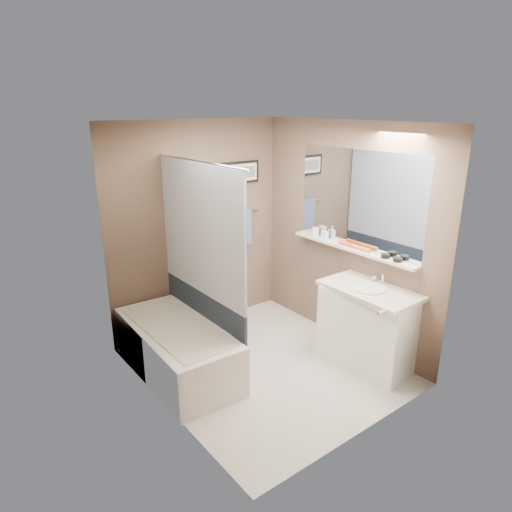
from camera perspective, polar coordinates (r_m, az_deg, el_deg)
ground at (r=4.80m, az=1.12°, el=-13.61°), size 2.50×2.50×0.00m
ceiling at (r=4.07m, az=1.34°, el=16.11°), size 2.20×2.50×0.04m
wall_back at (r=5.26m, az=-7.21°, el=3.47°), size 2.20×0.04×2.40m
wall_front at (r=3.47m, az=14.08°, el=-4.94°), size 2.20×0.04×2.40m
wall_left at (r=3.74m, az=-11.81°, el=-3.05°), size 0.04×2.50×2.40m
wall_right at (r=5.00m, az=10.93°, el=2.50°), size 0.04×2.50×2.40m
tile_surround at (r=4.24m, az=-14.78°, el=-3.59°), size 0.02×1.55×2.00m
curtain_rod at (r=4.28m, az=-7.27°, el=11.65°), size 0.02×1.55×0.02m
curtain_upper at (r=4.40m, az=-6.93°, el=3.23°), size 0.03×1.45×1.28m
curtain_lower at (r=4.68m, az=-6.55°, el=-6.50°), size 0.03×1.45×0.36m
mirror at (r=4.82m, az=12.64°, el=6.93°), size 0.02×1.60×1.00m
shelf at (r=4.90m, az=11.81°, el=0.90°), size 0.12×1.60×0.03m
towel_bar at (r=5.51m, az=-2.23°, el=5.37°), size 0.60×0.02×0.02m
towel at (r=5.54m, az=-2.09°, el=3.52°), size 0.34×0.05×0.44m
art_frame at (r=5.43m, az=-2.40°, el=10.34°), size 0.62×0.02×0.26m
art_mat at (r=5.42m, az=-2.32°, el=10.32°), size 0.56×0.00×0.20m
art_image at (r=5.42m, az=-2.30°, el=10.32°), size 0.50×0.00×0.13m
door at (r=3.96m, az=19.01°, el=-5.58°), size 0.80×0.02×2.00m
door_handle at (r=3.74m, az=15.49°, el=-6.70°), size 0.10×0.02×0.02m
bathtub at (r=4.64m, az=-9.80°, el=-11.48°), size 0.76×1.53×0.50m
tub_rim at (r=4.52m, az=-9.97°, el=-8.74°), size 0.56×1.36×0.02m
toilet at (r=5.21m, az=-5.17°, el=-6.65°), size 0.42×0.69×0.68m
vanity at (r=4.78m, az=13.73°, el=-8.80°), size 0.60×0.95×0.80m
countertop at (r=4.60m, az=14.04°, el=-4.18°), size 0.54×0.96×0.04m
sink_basin at (r=4.58m, az=13.99°, el=-3.88°), size 0.34×0.34×0.01m
faucet_spout at (r=4.72m, az=15.56°, el=-2.82°), size 0.02×0.02×0.10m
faucet_knob at (r=4.78m, az=14.59°, el=-2.71°), size 0.05×0.05×0.05m
candle_bowl_near at (r=4.56m, az=17.29°, el=-0.43°), size 0.09×0.09×0.04m
candle_bowl_far at (r=4.64m, az=15.87°, el=0.02°), size 0.09×0.09×0.04m
hair_brush_front at (r=4.81m, az=13.05°, el=0.93°), size 0.04×0.22×0.04m
hair_brush_back at (r=4.92m, az=11.40°, el=1.45°), size 0.05×0.22×0.04m
pink_comb at (r=5.02m, az=10.15°, el=1.65°), size 0.05×0.16×0.01m
glass_jar at (r=5.23m, az=7.44°, el=2.99°), size 0.08×0.08×0.10m
soap_bottle at (r=5.13m, az=8.60°, el=2.83°), size 0.07×0.07×0.14m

